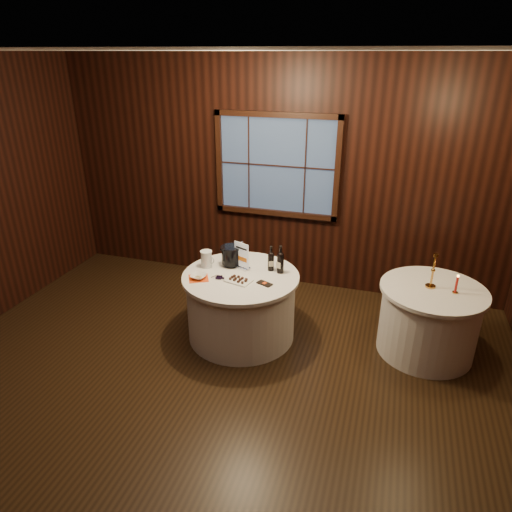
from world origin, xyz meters
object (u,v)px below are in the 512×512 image
(chocolate_plate, at_px, (238,280))
(chocolate_box, at_px, (265,284))
(glass_pitcher, at_px, (207,259))
(cracker_bowl, at_px, (198,276))
(port_bottle_right, at_px, (280,261))
(grape_bunch, at_px, (220,277))
(sign_stand, at_px, (242,260))
(red_candle, at_px, (456,286))
(brass_candlestick, at_px, (432,275))
(ice_bucket, at_px, (231,256))
(port_bottle_left, at_px, (271,260))
(side_table, at_px, (428,320))
(main_table, at_px, (241,305))

(chocolate_plate, height_order, chocolate_box, chocolate_plate)
(chocolate_plate, distance_m, glass_pitcher, 0.52)
(chocolate_box, bearing_deg, cracker_bowl, -150.64)
(port_bottle_right, height_order, grape_bunch, port_bottle_right)
(sign_stand, distance_m, red_candle, 2.23)
(sign_stand, distance_m, port_bottle_right, 0.43)
(grape_bunch, xyz_separation_m, brass_candlestick, (2.15, 0.47, 0.12))
(port_bottle_right, distance_m, ice_bucket, 0.58)
(port_bottle_left, distance_m, red_candle, 1.92)
(port_bottle_left, bearing_deg, ice_bucket, 161.72)
(chocolate_plate, relative_size, red_candle, 1.51)
(sign_stand, relative_size, port_bottle_left, 1.13)
(side_table, height_order, chocolate_plate, chocolate_plate)
(side_table, relative_size, ice_bucket, 4.65)
(main_table, xyz_separation_m, port_bottle_right, (0.39, 0.19, 0.52))
(main_table, height_order, sign_stand, sign_stand)
(side_table, relative_size, sign_stand, 3.33)
(port_bottle_left, relative_size, chocolate_plate, 0.93)
(sign_stand, xyz_separation_m, glass_pitcher, (-0.40, -0.07, -0.01))
(brass_candlestick, bearing_deg, cracker_bowl, -167.35)
(port_bottle_left, height_order, brass_candlestick, brass_candlestick)
(side_table, bearing_deg, glass_pitcher, -175.02)
(main_table, xyz_separation_m, chocolate_box, (0.31, -0.13, 0.39))
(port_bottle_right, relative_size, cracker_bowl, 1.94)
(port_bottle_left, xyz_separation_m, brass_candlestick, (1.68, 0.11, 0.01))
(side_table, distance_m, sign_stand, 2.10)
(chocolate_plate, relative_size, brass_candlestick, 0.82)
(ice_bucket, distance_m, chocolate_plate, 0.42)
(sign_stand, height_order, cracker_bowl, sign_stand)
(ice_bucket, relative_size, glass_pitcher, 1.21)
(glass_pitcher, bearing_deg, port_bottle_left, 25.17)
(port_bottle_right, distance_m, brass_candlestick, 1.57)
(sign_stand, height_order, brass_candlestick, brass_candlestick)
(sign_stand, distance_m, chocolate_box, 0.46)
(ice_bucket, bearing_deg, main_table, -47.87)
(chocolate_plate, relative_size, cracker_bowl, 1.88)
(chocolate_plate, relative_size, chocolate_box, 1.89)
(ice_bucket, height_order, chocolate_box, ice_bucket)
(chocolate_box, xyz_separation_m, brass_candlestick, (1.65, 0.45, 0.13))
(cracker_bowl, height_order, brass_candlestick, brass_candlestick)
(chocolate_plate, height_order, brass_candlestick, brass_candlestick)
(chocolate_box, height_order, glass_pitcher, glass_pitcher)
(chocolate_plate, distance_m, cracker_bowl, 0.44)
(sign_stand, relative_size, brass_candlestick, 0.87)
(brass_candlestick, bearing_deg, side_table, -31.16)
(glass_pitcher, bearing_deg, main_table, 3.58)
(chocolate_box, relative_size, brass_candlestick, 0.44)
(chocolate_box, bearing_deg, port_bottle_left, 117.50)
(ice_bucket, bearing_deg, sign_stand, -15.36)
(glass_pitcher, xyz_separation_m, brass_candlestick, (2.40, 0.23, 0.04))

